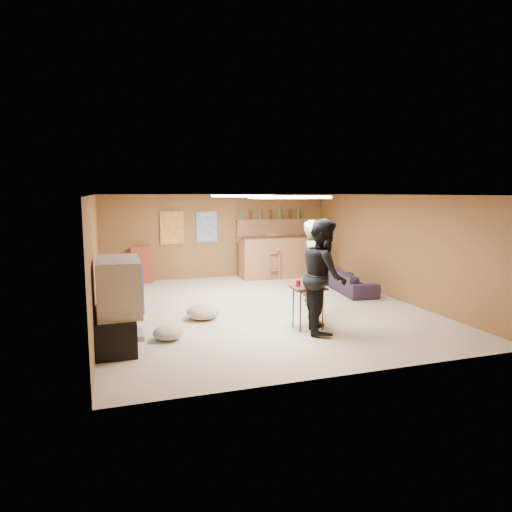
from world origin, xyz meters
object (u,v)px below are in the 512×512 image
object	(u,v)px
sofa	(352,282)
tv_body	(119,286)
bar_counter	(278,257)
tray_table	(308,308)
person_black	(324,276)
person_olive	(314,271)

from	to	relation	value
sofa	tv_body	bearing A→B (deg)	119.85
bar_counter	tray_table	bearing A→B (deg)	-104.55
tv_body	person_black	bearing A→B (deg)	-4.65
person_black	sofa	xyz separation A→B (m)	(1.92, 2.42, -0.68)
bar_counter	person_olive	size ratio (longest dim) A/B	1.12
person_olive	person_black	distance (m)	0.59
person_olive	person_black	bearing A→B (deg)	-176.11
tv_body	tray_table	world-z (taller)	tv_body
bar_counter	tray_table	world-z (taller)	bar_counter
person_olive	sofa	size ratio (longest dim) A/B	1.11
person_black	person_olive	bearing A→B (deg)	7.22
person_olive	tray_table	xyz separation A→B (m)	(-0.28, -0.38, -0.54)
tv_body	person_olive	world-z (taller)	person_olive
person_black	sofa	world-z (taller)	person_black
person_black	tray_table	distance (m)	0.63
tv_body	person_black	xyz separation A→B (m)	(3.16, -0.26, 0.02)
bar_counter	sofa	world-z (taller)	bar_counter
tv_body	person_olive	xyz separation A→B (m)	(3.27, 0.32, -0.01)
tv_body	bar_counter	distance (m)	6.09
sofa	tray_table	distance (m)	3.06
bar_counter	person_black	xyz separation A→B (m)	(-0.99, -4.71, 0.37)
tv_body	person_olive	bearing A→B (deg)	5.60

